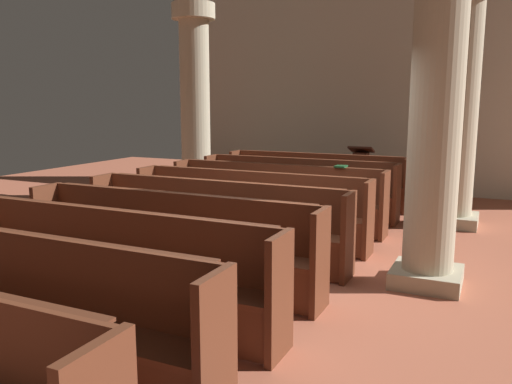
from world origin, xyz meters
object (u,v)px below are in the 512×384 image
at_px(pew_row_6, 106,263).
at_px(lectern, 360,177).
at_px(pillar_aisle_side, 459,99).
at_px(pillar_far_side, 195,100).
at_px(hymn_book, 341,166).
at_px(pew_row_0, 316,178).
at_px(pew_row_5, 168,238).
at_px(pillar_aisle_rear, 437,97).
at_px(pew_row_2, 276,194).
at_px(pew_row_3, 248,205).
at_px(pew_row_7, 14,300).
at_px(pew_row_4, 214,219).
at_px(pew_row_1, 297,186).

relative_size(pew_row_6, lectern, 3.20).
height_order(pillar_aisle_side, pillar_far_side, same).
relative_size(pew_row_6, pillar_aisle_side, 0.90).
relative_size(pew_row_6, hymn_book, 15.79).
relative_size(pillar_far_side, hymn_book, 17.56).
distance_m(pew_row_0, pillar_aisle_side, 2.99).
height_order(pew_row_0, pew_row_5, same).
xyz_separation_m(pillar_far_side, pillar_aisle_rear, (4.98, -3.42, 0.00)).
height_order(pew_row_0, pew_row_2, same).
xyz_separation_m(pew_row_3, pew_row_7, (0.00, -3.90, 0.00)).
distance_m(pillar_aisle_side, pillar_aisle_rear, 3.07).
height_order(pew_row_2, lectern, lectern).
relative_size(pew_row_4, lectern, 3.20).
relative_size(pew_row_2, pillar_far_side, 0.90).
bearing_deg(pillar_far_side, pew_row_5, -61.73).
distance_m(pew_row_6, hymn_book, 4.23).
bearing_deg(pew_row_1, pillar_aisle_rear, -47.51).
height_order(pew_row_2, pillar_aisle_side, pillar_aisle_side).
xyz_separation_m(pillar_far_side, hymn_book, (3.45, -1.47, -1.00)).
bearing_deg(hymn_book, pew_row_2, -169.69).
height_order(pew_row_3, pew_row_5, same).
relative_size(pew_row_2, hymn_book, 15.79).
bearing_deg(pew_row_1, hymn_book, -38.84).
xyz_separation_m(lectern, hymn_book, (0.37, -2.77, 0.54)).
bearing_deg(pew_row_7, pew_row_5, 90.00).
distance_m(pew_row_7, pillar_aisle_side, 6.84).
height_order(pillar_far_side, hymn_book, pillar_far_side).
distance_m(pew_row_2, pew_row_3, 0.98).
height_order(pew_row_7, pillar_aisle_side, pillar_aisle_side).
distance_m(pillar_aisle_side, hymn_book, 2.14).
height_order(pew_row_7, hymn_book, hymn_book).
distance_m(pew_row_3, pew_row_4, 0.98).
bearing_deg(pew_row_3, pew_row_7, -90.00).
bearing_deg(pillar_aisle_side, pew_row_1, -172.52).
relative_size(pew_row_5, hymn_book, 15.79).
bearing_deg(pew_row_3, pillar_far_side, 133.14).
bearing_deg(pew_row_1, pew_row_2, -90.00).
xyz_separation_m(pew_row_0, lectern, (0.62, 1.00, -0.06)).
distance_m(pillar_far_side, pillar_aisle_rear, 6.04).
bearing_deg(pillar_aisle_rear, pew_row_3, 162.53).
xyz_separation_m(pew_row_6, pillar_aisle_rear, (2.51, 2.14, 1.48)).
xyz_separation_m(pew_row_6, lectern, (0.62, 6.85, -0.06)).
bearing_deg(lectern, pew_row_7, -94.53).
relative_size(pillar_aisle_rear, hymn_book, 17.56).
relative_size(pew_row_3, lectern, 3.20).
height_order(pew_row_6, pew_row_7, same).
bearing_deg(pew_row_0, pew_row_2, -90.00).
xyz_separation_m(pillar_aisle_side, lectern, (-1.89, 1.64, -1.54)).
distance_m(pew_row_1, pew_row_2, 0.98).
height_order(pew_row_7, pillar_far_side, pillar_far_side).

